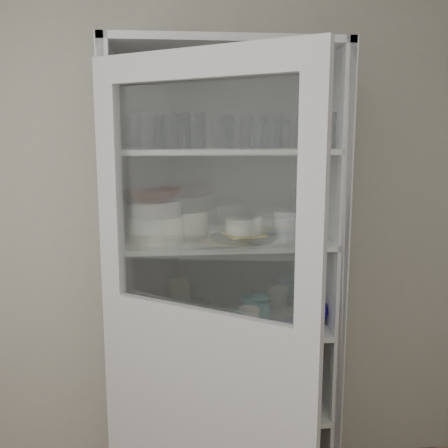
% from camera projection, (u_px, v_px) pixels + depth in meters
% --- Properties ---
extents(wall_back, '(3.60, 0.02, 2.60)m').
position_uv_depth(wall_back, '(179.00, 222.00, 2.44)').
color(wall_back, '#B9B3AD').
rests_on(wall_back, ground).
extents(pantry_cabinet, '(1.00, 0.45, 2.10)m').
position_uv_depth(pantry_cabinet, '(223.00, 302.00, 2.36)').
color(pantry_cabinet, silver).
rests_on(pantry_cabinet, floor).
extents(cupboard_door, '(0.77, 0.54, 2.00)m').
position_uv_depth(cupboard_door, '(201.00, 368.00, 1.83)').
color(cupboard_door, silver).
rests_on(cupboard_door, floor).
extents(tumbler_0, '(0.08, 0.08, 0.14)m').
position_uv_depth(tumbler_0, '(146.00, 131.00, 1.98)').
color(tumbler_0, silver).
rests_on(tumbler_0, shelf_glass).
extents(tumbler_1, '(0.08, 0.08, 0.15)m').
position_uv_depth(tumbler_1, '(197.00, 131.00, 1.99)').
color(tumbler_1, silver).
rests_on(tumbler_1, shelf_glass).
extents(tumbler_2, '(0.08, 0.08, 0.14)m').
position_uv_depth(tumbler_2, '(171.00, 131.00, 2.00)').
color(tumbler_2, silver).
rests_on(tumbler_2, shelf_glass).
extents(tumbler_3, '(0.06, 0.06, 0.13)m').
position_uv_depth(tumbler_3, '(236.00, 134.00, 2.05)').
color(tumbler_3, silver).
rests_on(tumbler_3, shelf_glass).
extents(tumbler_4, '(0.08, 0.08, 0.13)m').
position_uv_depth(tumbler_4, '(257.00, 132.00, 2.05)').
color(tumbler_4, silver).
rests_on(tumbler_4, shelf_glass).
extents(tumbler_5, '(0.08, 0.08, 0.14)m').
position_uv_depth(tumbler_5, '(273.00, 131.00, 2.07)').
color(tumbler_5, silver).
rests_on(tumbler_5, shelf_glass).
extents(tumbler_6, '(0.09, 0.09, 0.15)m').
position_uv_depth(tumbler_6, '(327.00, 131.00, 2.05)').
color(tumbler_6, silver).
rests_on(tumbler_6, shelf_glass).
extents(tumbler_7, '(0.08, 0.08, 0.14)m').
position_uv_depth(tumbler_7, '(128.00, 132.00, 2.11)').
color(tumbler_7, silver).
rests_on(tumbler_7, shelf_glass).
extents(tumbler_8, '(0.07, 0.07, 0.14)m').
position_uv_depth(tumbler_8, '(162.00, 132.00, 2.11)').
color(tumbler_8, silver).
rests_on(tumbler_8, shelf_glass).
extents(tumbler_9, '(0.09, 0.09, 0.14)m').
position_uv_depth(tumbler_9, '(193.00, 132.00, 2.12)').
color(tumbler_9, silver).
rests_on(tumbler_9, shelf_glass).
extents(tumbler_10, '(0.09, 0.09, 0.14)m').
position_uv_depth(tumbler_10, '(247.00, 133.00, 2.20)').
color(tumbler_10, silver).
rests_on(tumbler_10, shelf_glass).
extents(tumbler_11, '(0.08, 0.08, 0.15)m').
position_uv_depth(tumbler_11, '(275.00, 131.00, 2.18)').
color(tumbler_11, silver).
rests_on(tumbler_11, shelf_glass).
extents(goblet_0, '(0.08, 0.08, 0.17)m').
position_uv_depth(goblet_0, '(182.00, 129.00, 2.26)').
color(goblet_0, silver).
rests_on(goblet_0, shelf_glass).
extents(goblet_1, '(0.08, 0.08, 0.17)m').
position_uv_depth(goblet_1, '(178.00, 129.00, 2.27)').
color(goblet_1, silver).
rests_on(goblet_1, shelf_glass).
extents(goblet_2, '(0.07, 0.07, 0.16)m').
position_uv_depth(goblet_2, '(229.00, 130.00, 2.29)').
color(goblet_2, silver).
rests_on(goblet_2, shelf_glass).
extents(goblet_3, '(0.08, 0.08, 0.17)m').
position_uv_depth(goblet_3, '(281.00, 129.00, 2.26)').
color(goblet_3, silver).
rests_on(goblet_3, shelf_glass).
extents(plate_stack_front, '(0.24, 0.24, 0.11)m').
position_uv_depth(plate_stack_front, '(156.00, 228.00, 2.18)').
color(plate_stack_front, white).
rests_on(plate_stack_front, shelf_plates).
extents(plate_stack_back, '(0.21, 0.21, 0.11)m').
position_uv_depth(plate_stack_back, '(186.00, 223.00, 2.32)').
color(plate_stack_back, white).
rests_on(plate_stack_back, shelf_plates).
extents(cream_bowl, '(0.21, 0.21, 0.07)m').
position_uv_depth(cream_bowl, '(156.00, 208.00, 2.16)').
color(cream_bowl, beige).
rests_on(cream_bowl, plate_stack_front).
extents(terracotta_bowl, '(0.27, 0.27, 0.05)m').
position_uv_depth(terracotta_bowl, '(156.00, 195.00, 2.15)').
color(terracotta_bowl, '#582615').
rests_on(terracotta_bowl, cream_bowl).
extents(glass_platter, '(0.31, 0.31, 0.02)m').
position_uv_depth(glass_platter, '(244.00, 237.00, 2.22)').
color(glass_platter, silver).
rests_on(glass_platter, shelf_plates).
extents(yellow_trivet, '(0.19, 0.19, 0.01)m').
position_uv_depth(yellow_trivet, '(244.00, 234.00, 2.22)').
color(yellow_trivet, yellow).
rests_on(yellow_trivet, glass_platter).
extents(white_ramekin, '(0.21, 0.21, 0.07)m').
position_uv_depth(white_ramekin, '(244.00, 225.00, 2.21)').
color(white_ramekin, white).
rests_on(white_ramekin, yellow_trivet).
extents(grey_bowl_stack, '(0.15, 0.15, 0.12)m').
position_uv_depth(grey_bowl_stack, '(290.00, 223.00, 2.27)').
color(grey_bowl_stack, silver).
rests_on(grey_bowl_stack, shelf_plates).
extents(mug_blue, '(0.16, 0.16, 0.10)m').
position_uv_depth(mug_blue, '(314.00, 314.00, 2.29)').
color(mug_blue, '#0C1697').
rests_on(mug_blue, shelf_mugs).
extents(mug_teal, '(0.13, 0.13, 0.10)m').
position_uv_depth(mug_teal, '(251.00, 306.00, 2.39)').
color(mug_teal, teal).
rests_on(mug_teal, shelf_mugs).
extents(mug_white, '(0.13, 0.13, 0.10)m').
position_uv_depth(mug_white, '(249.00, 319.00, 2.23)').
color(mug_white, white).
rests_on(mug_white, shelf_mugs).
extents(teal_jar, '(0.09, 0.09, 0.11)m').
position_uv_depth(teal_jar, '(261.00, 308.00, 2.35)').
color(teal_jar, teal).
rests_on(teal_jar, shelf_mugs).
extents(measuring_cups, '(0.09, 0.09, 0.04)m').
position_uv_depth(measuring_cups, '(158.00, 326.00, 2.22)').
color(measuring_cups, '#9B9CA8').
rests_on(measuring_cups, shelf_mugs).
extents(white_canister, '(0.10, 0.10, 0.12)m').
position_uv_depth(white_canister, '(135.00, 312.00, 2.28)').
color(white_canister, white).
rests_on(white_canister, shelf_mugs).
extents(cream_dish, '(0.29, 0.29, 0.08)m').
position_uv_depth(cream_dish, '(207.00, 398.00, 2.34)').
color(cream_dish, beige).
rests_on(cream_dish, shelf_bot).
extents(tin_box, '(0.25, 0.20, 0.06)m').
position_uv_depth(tin_box, '(250.00, 394.00, 2.39)').
color(tin_box, '#ACACAD').
rests_on(tin_box, shelf_bot).
extents(tumbler_12, '(0.07, 0.07, 0.13)m').
position_uv_depth(tumbler_12, '(315.00, 133.00, 2.17)').
color(tumbler_12, silver).
rests_on(tumbler_12, shelf_glass).
extents(tumbler_13, '(0.06, 0.06, 0.12)m').
position_uv_depth(tumbler_13, '(302.00, 134.00, 2.16)').
color(tumbler_13, silver).
rests_on(tumbler_13, shelf_glass).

